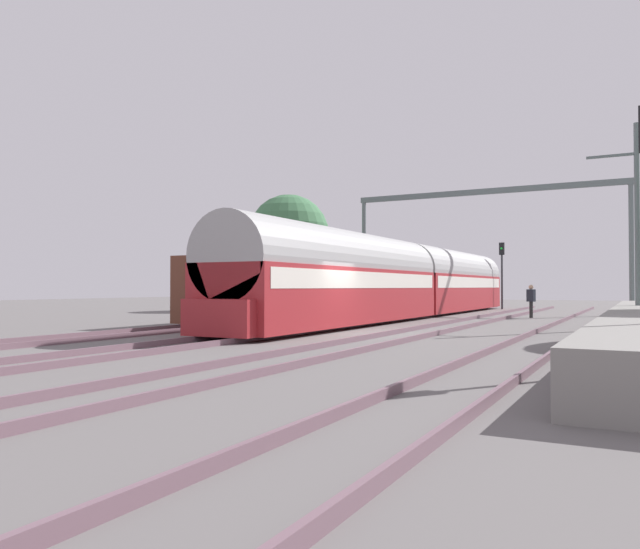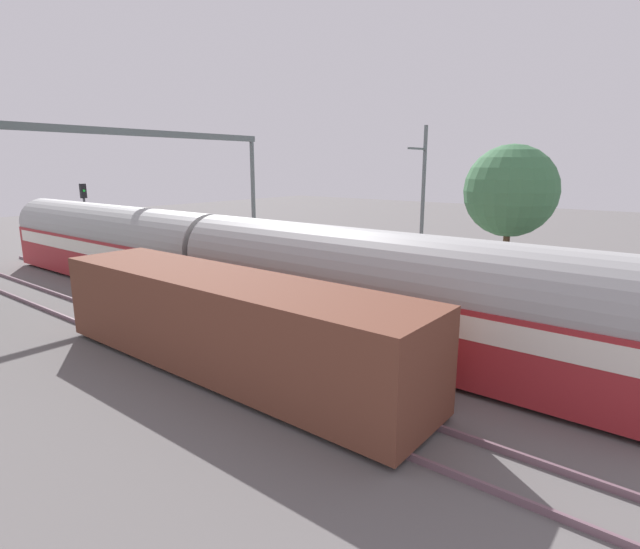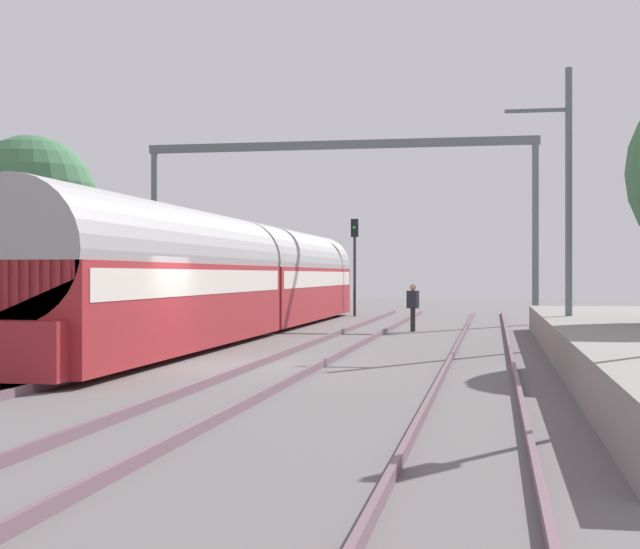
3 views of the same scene
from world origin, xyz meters
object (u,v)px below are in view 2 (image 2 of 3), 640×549
passenger_train (214,262)px  freight_car (226,323)px  railway_signal_far (85,211)px  person_crossing (267,257)px  catenary_gantry (141,166)px

passenger_train → freight_car: 7.04m
railway_signal_far → passenger_train: bearing=-97.4°
passenger_train → person_crossing: 6.45m
person_crossing → catenary_gantry: (-3.72, 5.76, 4.91)m
railway_signal_far → freight_car: bearing=-106.8°
freight_car → person_crossing: (10.05, 8.21, -0.44)m
freight_car → catenary_gantry: bearing=65.6°
freight_car → railway_signal_far: 21.30m
passenger_train → catenary_gantry: (2.11, 8.35, 3.96)m
freight_car → catenary_gantry: size_ratio=0.76×
railway_signal_far → catenary_gantry: bearing=-88.3°
freight_car → railway_signal_far: railway_signal_far is taller
passenger_train → railway_signal_far: (1.92, 14.71, 1.14)m
person_crossing → railway_signal_far: (-3.91, 12.12, 2.09)m
railway_signal_far → catenary_gantry: size_ratio=0.28×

